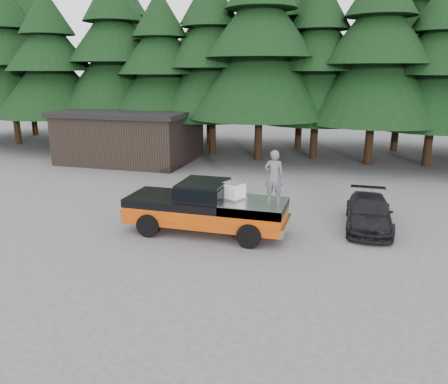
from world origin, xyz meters
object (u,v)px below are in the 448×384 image
(man_on_bed, at_px, (274,176))
(utility_building, at_px, (131,135))
(air_compressor, at_px, (232,191))
(pickup_truck, at_px, (206,215))
(parked_car, at_px, (369,212))

(man_on_bed, distance_m, utility_building, 15.94)
(air_compressor, xyz_separation_m, utility_building, (-9.89, 11.19, 0.07))
(man_on_bed, bearing_deg, air_compressor, -3.09)
(pickup_truck, height_order, parked_car, pickup_truck)
(pickup_truck, height_order, utility_building, utility_building)
(man_on_bed, relative_size, parked_car, 0.45)
(parked_car, distance_m, utility_building, 17.34)
(parked_car, xyz_separation_m, utility_building, (-14.70, 9.14, 1.08))
(parked_car, bearing_deg, man_on_bed, -149.21)
(air_compressor, distance_m, utility_building, 14.93)
(pickup_truck, xyz_separation_m, parked_car, (5.76, 2.20, -0.08))
(air_compressor, xyz_separation_m, man_on_bed, (1.48, 0.02, 0.66))
(pickup_truck, relative_size, air_compressor, 7.82)
(pickup_truck, height_order, air_compressor, air_compressor)
(pickup_truck, relative_size, utility_building, 0.71)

